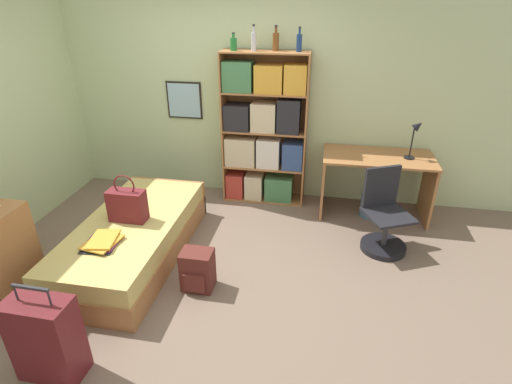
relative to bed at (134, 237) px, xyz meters
name	(u,v)px	position (x,y,z in m)	size (l,w,h in m)	color
ground_plane	(195,262)	(0.65, -0.02, -0.21)	(14.00, 14.00, 0.00)	#756051
wall_back	(231,95)	(0.65, 1.71, 1.09)	(10.00, 0.09, 2.60)	beige
bed	(134,237)	(0.00, 0.00, 0.00)	(0.93, 2.00, 0.42)	#A36B3D
handbag	(127,205)	(-0.01, 0.00, 0.38)	(0.36, 0.17, 0.49)	maroon
book_stack_on_bed	(102,242)	(-0.06, -0.45, 0.24)	(0.33, 0.37, 0.06)	#232328
suitcase	(46,339)	(0.07, -1.46, 0.12)	(0.45, 0.25, 0.78)	#5B191E
bookcase	(263,132)	(1.10, 1.48, 0.70)	(1.03, 0.33, 1.87)	#A36B3D
bottle_green	(234,44)	(0.76, 1.45, 1.73)	(0.07, 0.07, 0.19)	#1E6B2D
bottle_brown	(254,41)	(0.98, 1.47, 1.77)	(0.06, 0.06, 0.28)	#B7BCC1
bottle_clear	(276,41)	(1.22, 1.53, 1.76)	(0.07, 0.07, 0.27)	brown
bottle_blue	(299,42)	(1.49, 1.49, 1.76)	(0.06, 0.06, 0.26)	navy
desk	(376,174)	(2.48, 1.33, 0.32)	(1.26, 0.65, 0.76)	#A36B3D
desk_lamp	(416,132)	(2.84, 1.32, 0.86)	(0.16, 0.11, 0.46)	black
desk_chair	(384,225)	(2.53, 0.60, 0.07)	(0.57, 0.57, 0.87)	black
backpack	(198,270)	(0.80, -0.39, -0.02)	(0.29, 0.25, 0.39)	#56231E
waste_bin	(369,206)	(2.45, 1.26, -0.07)	(0.22, 0.22, 0.27)	slate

